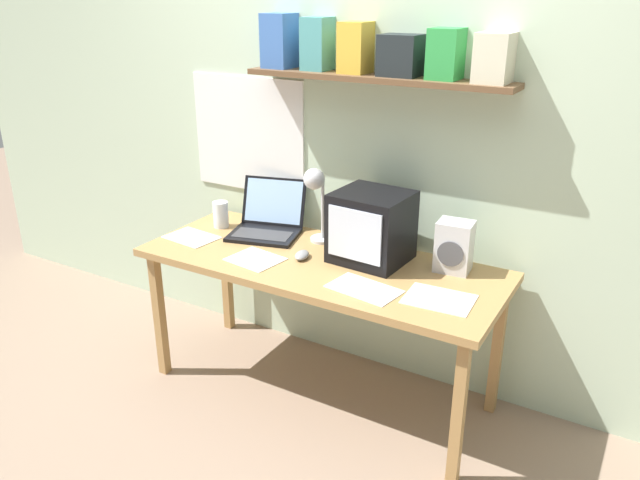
{
  "coord_description": "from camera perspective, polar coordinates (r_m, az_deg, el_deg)",
  "views": [
    {
      "loc": [
        1.31,
        -2.24,
        1.85
      ],
      "look_at": [
        0.0,
        0.0,
        0.8
      ],
      "focal_mm": 35.0,
      "sensor_mm": 36.0,
      "label": 1
    }
  ],
  "objects": [
    {
      "name": "ground_plane",
      "position": [
        3.18,
        0.0,
        -13.5
      ],
      "size": [
        12.0,
        12.0,
        0.0
      ],
      "primitive_type": "plane",
      "color": "gray"
    },
    {
      "name": "back_wall",
      "position": [
        2.99,
        3.89,
        11.55
      ],
      "size": [
        5.6,
        0.24,
        2.6
      ],
      "color": "beige",
      "rests_on": "ground_plane"
    },
    {
      "name": "corner_desk",
      "position": [
        2.86,
        0.0,
        -2.98
      ],
      "size": [
        1.67,
        0.66,
        0.7
      ],
      "color": "#AC814B",
      "rests_on": "ground_plane"
    },
    {
      "name": "crt_monitor",
      "position": [
        2.79,
        4.72,
        1.21
      ],
      "size": [
        0.34,
        0.32,
        0.32
      ],
      "rotation": [
        0.0,
        0.0,
        -0.06
      ],
      "color": "black",
      "rests_on": "corner_desk"
    },
    {
      "name": "laptop",
      "position": [
        3.16,
        -4.76,
        1.84
      ],
      "size": [
        0.41,
        0.41,
        0.25
      ],
      "rotation": [
        0.0,
        0.0,
        0.26
      ],
      "color": "black",
      "rests_on": "corner_desk"
    },
    {
      "name": "desk_lamp",
      "position": [
        2.93,
        -0.35,
        4.48
      ],
      "size": [
        0.12,
        0.17,
        0.38
      ],
      "rotation": [
        0.0,
        0.0,
        -0.21
      ],
      "color": "silver",
      "rests_on": "corner_desk"
    },
    {
      "name": "juice_glass",
      "position": [
        3.25,
        -9.06,
        2.21
      ],
      "size": [
        0.08,
        0.08,
        0.13
      ],
      "color": "white",
      "rests_on": "corner_desk"
    },
    {
      "name": "space_heater",
      "position": [
        2.75,
        12.16,
        -0.59
      ],
      "size": [
        0.16,
        0.14,
        0.23
      ],
      "rotation": [
        0.0,
        0.0,
        0.08
      ],
      "color": "silver",
      "rests_on": "corner_desk"
    },
    {
      "name": "computer_mouse",
      "position": [
        2.85,
        -1.66,
        -1.39
      ],
      "size": [
        0.08,
        0.12,
        0.03
      ],
      "rotation": [
        0.0,
        0.0,
        0.26
      ],
      "color": "gray",
      "rests_on": "corner_desk"
    },
    {
      "name": "loose_paper_near_laptop",
      "position": [
        3.15,
        -11.66,
        0.24
      ],
      "size": [
        0.27,
        0.2,
        0.0
      ],
      "rotation": [
        0.0,
        0.0,
        -0.11
      ],
      "color": "silver",
      "rests_on": "corner_desk"
    },
    {
      "name": "printed_handout",
      "position": [
        2.53,
        10.84,
        -5.34
      ],
      "size": [
        0.28,
        0.22,
        0.0
      ],
      "rotation": [
        0.0,
        0.0,
        0.06
      ],
      "color": "white",
      "rests_on": "corner_desk"
    },
    {
      "name": "loose_paper_near_monitor",
      "position": [
        2.85,
        -5.94,
        -1.76
      ],
      "size": [
        0.25,
        0.22,
        0.0
      ],
      "rotation": [
        0.0,
        0.0,
        -0.15
      ],
      "color": "white",
      "rests_on": "corner_desk"
    },
    {
      "name": "open_notebook",
      "position": [
        2.57,
        4.05,
        -4.48
      ],
      "size": [
        0.31,
        0.22,
        0.0
      ],
      "rotation": [
        0.0,
        0.0,
        -0.15
      ],
      "color": "silver",
      "rests_on": "corner_desk"
    }
  ]
}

